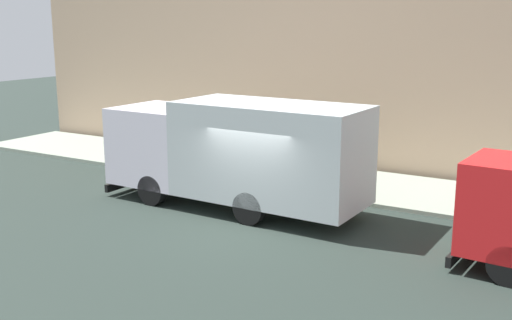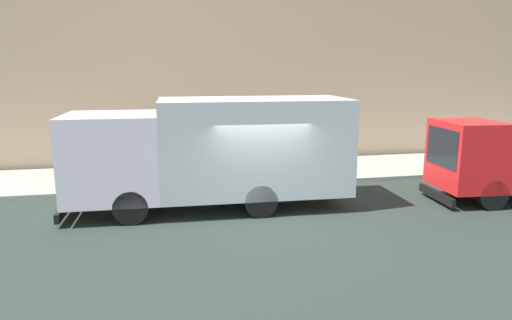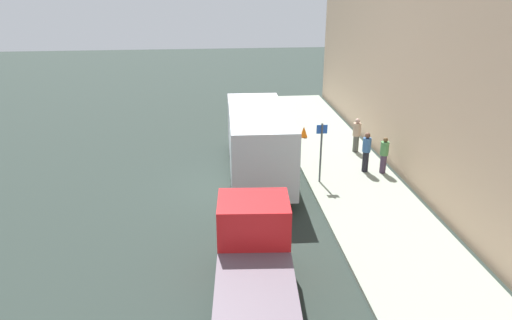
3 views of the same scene
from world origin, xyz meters
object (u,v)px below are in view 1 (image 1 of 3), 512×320
pedestrian_walking (329,145)px  street_sign_post (311,143)px  pedestrian_third (315,145)px  large_utility_truck (236,150)px  traffic_cone_orange (171,157)px  pedestrian_standing (257,139)px

pedestrian_walking → street_sign_post: 3.08m
pedestrian_third → street_sign_post: 2.46m
pedestrian_third → street_sign_post: (-2.22, -0.90, 0.55)m
large_utility_truck → traffic_cone_orange: large_utility_truck is taller
pedestrian_standing → street_sign_post: 4.30m
traffic_cone_orange → pedestrian_third: bearing=-70.7°
street_sign_post → pedestrian_walking: bearing=12.8°
pedestrian_standing → traffic_cone_orange: (-2.07, 2.44, -0.58)m
pedestrian_third → traffic_cone_orange: size_ratio=3.06×
pedestrian_walking → pedestrian_third: (-0.72, 0.23, 0.09)m
street_sign_post → pedestrian_third: bearing=22.1°
large_utility_truck → pedestrian_walking: large_utility_truck is taller
pedestrian_third → pedestrian_walking: bearing=9.5°
pedestrian_walking → traffic_cone_orange: pedestrian_walking is taller
large_utility_truck → pedestrian_walking: 5.45m
street_sign_post → traffic_cone_orange: bearing=85.2°
pedestrian_walking → pedestrian_standing: pedestrian_standing is taller
large_utility_truck → street_sign_post: bearing=-24.5°
pedestrian_third → large_utility_truck: bearing=-156.1°
pedestrian_third → traffic_cone_orange: bearing=136.9°
large_utility_truck → traffic_cone_orange: 5.63m
traffic_cone_orange → street_sign_post: (-0.49, -5.84, 1.20)m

